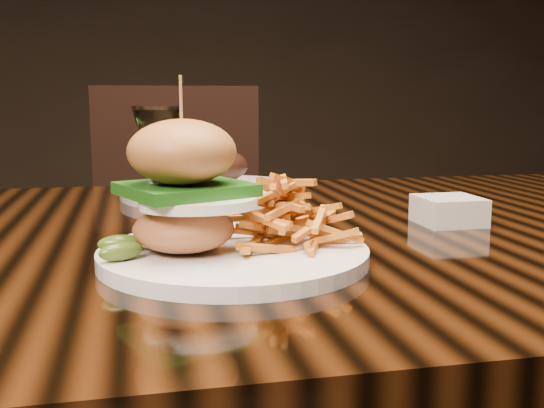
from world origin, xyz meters
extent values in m
plane|color=#493727|center=(0.00, 3.50, 1.40)|extent=(6.00, 0.00, 6.00)
cube|color=black|center=(0.00, 0.00, 0.73)|extent=(1.60, 0.90, 0.04)
cylinder|color=silver|center=(-0.08, -0.17, 0.76)|extent=(0.28, 0.28, 0.01)
ellipsoid|color=#A95F36|center=(-0.13, -0.17, 0.79)|extent=(0.10, 0.10, 0.05)
ellipsoid|color=silver|center=(-0.11, -0.19, 0.82)|extent=(0.12, 0.09, 0.01)
ellipsoid|color=orange|center=(-0.09, -0.19, 0.82)|extent=(0.02, 0.02, 0.01)
cube|color=#215B16|center=(-0.13, -0.17, 0.83)|extent=(0.15, 0.14, 0.01)
ellipsoid|color=brown|center=(-0.13, -0.17, 0.86)|extent=(0.11, 0.11, 0.06)
cylinder|color=#9F754A|center=(-0.13, -0.17, 0.90)|extent=(0.00, 0.00, 0.08)
ellipsoid|color=#2F4612|center=(-0.19, -0.20, 0.77)|extent=(0.05, 0.04, 0.02)
ellipsoid|color=#2F4612|center=(-0.19, -0.16, 0.77)|extent=(0.04, 0.02, 0.02)
cube|color=silver|center=(0.24, -0.03, 0.77)|extent=(0.09, 0.09, 0.04)
cylinder|color=white|center=(-0.15, -0.07, 0.75)|extent=(0.05, 0.05, 0.00)
cylinder|color=white|center=(-0.15, -0.07, 0.79)|extent=(0.01, 0.01, 0.08)
cone|color=white|center=(-0.15, -0.07, 0.87)|extent=(0.06, 0.06, 0.07)
cylinder|color=silver|center=(-0.04, 0.28, 0.76)|extent=(0.31, 0.31, 0.02)
cylinder|color=silver|center=(-0.04, 0.28, 0.76)|extent=(0.22, 0.22, 0.02)
ellipsoid|color=black|center=(-0.04, 0.28, 0.80)|extent=(0.12, 0.10, 0.06)
ellipsoid|color=#215B16|center=(-0.03, 0.27, 0.84)|extent=(0.05, 0.03, 0.02)
cube|color=black|center=(-0.07, 0.80, 0.45)|extent=(0.49, 0.49, 0.06)
cube|color=black|center=(-0.06, 1.01, 0.70)|extent=(0.46, 0.08, 0.50)
cylinder|color=black|center=(-0.27, 0.62, 0.23)|extent=(0.04, 0.04, 0.45)
cylinder|color=black|center=(0.11, 0.60, 0.23)|extent=(0.04, 0.04, 0.45)
cylinder|color=black|center=(-0.25, 1.00, 0.23)|extent=(0.04, 0.04, 0.45)
cylinder|color=black|center=(0.13, 0.98, 0.23)|extent=(0.04, 0.04, 0.45)
camera|label=1|loc=(-0.17, -0.80, 0.92)|focal=42.00mm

